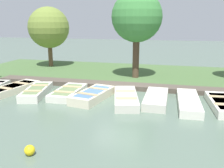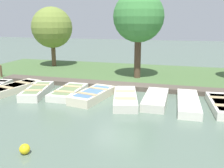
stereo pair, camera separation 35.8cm
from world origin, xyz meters
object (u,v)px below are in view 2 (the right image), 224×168
Objects in this scene: rowboat_8 at (223,105)px; buoy at (25,149)px; park_tree_left at (139,17)px; rowboat_3 at (69,92)px; rowboat_6 at (156,99)px; mooring_post_near at (1,72)px; rowboat_5 at (125,98)px; park_tree_far_left at (52,28)px; rowboat_1 at (15,88)px; rowboat_7 at (188,103)px; rowboat_4 at (93,95)px; rowboat_2 at (37,91)px.

buoy is at bearing -51.49° from rowboat_8.
rowboat_3 is at bearing -33.02° from park_tree_left.
mooring_post_near reaches higher than rowboat_6.
rowboat_6 is 10.79m from mooring_post_near.
rowboat_5 is 0.60× the size of park_tree_left.
rowboat_5 is at bearing 46.96° from park_tree_far_left.
rowboat_1 is 3.57m from mooring_post_near.
rowboat_3 is 7.60m from rowboat_8.
park_tree_far_left is at bearing -108.30° from park_tree_left.
park_tree_left reaches higher than rowboat_8.
rowboat_1 reaches higher than rowboat_7.
mooring_post_near reaches higher than rowboat_1.
rowboat_8 reaches higher than rowboat_3.
rowboat_6 is (-0.08, 7.84, 0.01)m from rowboat_1.
rowboat_6 is 0.53× the size of park_tree_left.
mooring_post_near reaches higher than buoy.
rowboat_8 is 9.90× the size of buoy.
rowboat_3 is 0.94× the size of rowboat_6.
park_tree_far_left is at bearing -124.27° from rowboat_8.
mooring_post_near reaches higher than rowboat_7.
rowboat_4 is at bearing 100.08° from rowboat_1.
rowboat_4 reaches higher than rowboat_2.
mooring_post_near is at bearing -103.87° from rowboat_8.
mooring_post_near is at bearing -117.91° from rowboat_1.
rowboat_2 is 0.63× the size of park_tree_far_left.
rowboat_4 is at bearing -90.16° from rowboat_7.
rowboat_8 is (-0.22, 9.26, -0.01)m from rowboat_2.
rowboat_1 is 10.57× the size of buoy.
rowboat_3 is at bearing 89.35° from rowboat_2.
rowboat_2 reaches higher than buoy.
rowboat_7 is 0.71× the size of park_tree_far_left.
rowboat_2 reaches higher than rowboat_3.
park_tree_far_left is at bearing -155.06° from buoy.
rowboat_1 is 0.94× the size of rowboat_7.
rowboat_6 reaches higher than rowboat_8.
rowboat_3 reaches higher than buoy.
rowboat_8 is (-0.17, 6.13, -0.03)m from rowboat_4.
buoy is 0.06× the size of park_tree_far_left.
rowboat_6 is at bearing 102.85° from rowboat_1.
rowboat_5 is at bearing 74.77° from mooring_post_near.
rowboat_4 is 3.13m from rowboat_6.
rowboat_6 reaches higher than rowboat_3.
rowboat_4 is 4.63m from rowboat_7.
rowboat_1 is at bearing -94.27° from rowboat_8.
buoy is at bearing 50.96° from rowboat_1.
rowboat_3 is (-0.13, 3.24, -0.02)m from rowboat_1.
rowboat_8 is (-0.18, 4.45, -0.01)m from rowboat_5.
mooring_post_near is (-2.16, -5.96, 0.32)m from rowboat_3.
rowboat_2 reaches higher than rowboat_8.
rowboat_8 is (0.01, 10.84, -0.00)m from rowboat_1.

